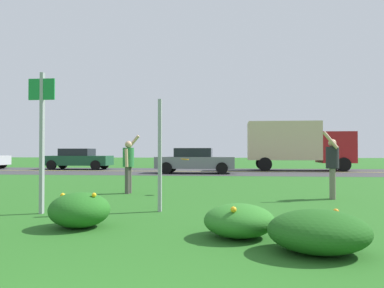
{
  "coord_description": "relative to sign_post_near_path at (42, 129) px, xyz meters",
  "views": [
    {
      "loc": [
        0.82,
        -1.38,
        1.3
      ],
      "look_at": [
        -0.11,
        7.66,
        1.46
      ],
      "focal_mm": 36.12,
      "sensor_mm": 36.0,
      "label": 1
    }
  ],
  "objects": [
    {
      "name": "person_thrower_green_shirt",
      "position": [
        0.78,
        3.86,
        -0.8
      ],
      "size": [
        0.48,
        0.51,
        1.79
      ],
      "color": "#287038",
      "rests_on": "ground"
    },
    {
      "name": "car_dark_green_center_left",
      "position": [
        -6.78,
        18.4,
        -1.01
      ],
      "size": [
        4.5,
        2.0,
        1.45
      ],
      "color": "#194C2D",
      "rests_on": "ground"
    },
    {
      "name": "highway_center_stripe",
      "position": [
        3.09,
        16.48,
        -1.75
      ],
      "size": [
        120.0,
        0.16,
        0.0
      ],
      "primitive_type": "cube",
      "color": "yellow",
      "rests_on": "ground"
    },
    {
      "name": "sign_post_near_path",
      "position": [
        0.0,
        0.0,
        0.0
      ],
      "size": [
        0.56,
        0.1,
        2.92
      ],
      "color": "#93969B",
      "rests_on": "ground"
    },
    {
      "name": "box_truck_red",
      "position": [
        8.2,
        18.4,
        0.05
      ],
      "size": [
        6.7,
        2.46,
        3.2
      ],
      "color": "maroon",
      "rests_on": "ground"
    },
    {
      "name": "daylily_clump_mid_right",
      "position": [
        4.02,
        -1.76,
        -1.5
      ],
      "size": [
        1.06,
        1.07,
        0.51
      ],
      "color": "#2D7526",
      "rests_on": "ground"
    },
    {
      "name": "highway_strip",
      "position": [
        3.09,
        16.48,
        -1.75
      ],
      "size": [
        120.0,
        8.5,
        0.01
      ],
      "primitive_type": "cube",
      "color": "#38383A",
      "rests_on": "ground"
    },
    {
      "name": "daylily_clump_front_center",
      "position": [
        1.35,
        -1.3,
        -1.46
      ],
      "size": [
        1.02,
        1.04,
        0.6
      ],
      "color": "#23661E",
      "rests_on": "ground"
    },
    {
      "name": "frisbee_orange",
      "position": [
        2.52,
        3.84,
        -0.71
      ],
      "size": [
        0.25,
        0.25,
        0.06
      ],
      "color": "orange"
    },
    {
      "name": "person_catcher_dark_shirt",
      "position": [
        6.6,
        3.1,
        -0.79
      ],
      "size": [
        0.47,
        0.51,
        1.82
      ],
      "color": "#232328",
      "rests_on": "ground"
    },
    {
      "name": "ground_plane",
      "position": [
        3.09,
        5.13,
        -1.75
      ],
      "size": [
        120.0,
        120.0,
        0.0
      ],
      "primitive_type": "plane",
      "color": "#26601E"
    },
    {
      "name": "sign_post_by_roadside",
      "position": [
        2.38,
        0.52,
        -0.55
      ],
      "size": [
        0.07,
        0.1,
        2.4
      ],
      "color": "#93969B",
      "rests_on": "ground"
    },
    {
      "name": "daylily_clump_mid_center",
      "position": [
        5.01,
        -2.56,
        -1.48
      ],
      "size": [
        1.29,
        1.16,
        0.55
      ],
      "color": "#1E5619",
      "rests_on": "ground"
    },
    {
      "name": "car_gray_center_right",
      "position": [
        1.79,
        14.57,
        -1.01
      ],
      "size": [
        4.5,
        2.0,
        1.45
      ],
      "color": "slate",
      "rests_on": "ground"
    }
  ]
}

